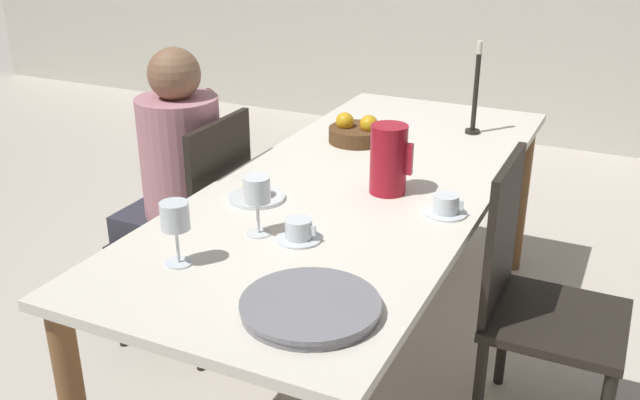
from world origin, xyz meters
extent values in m
plane|color=beige|center=(0.00, 0.00, 0.00)|extent=(20.00, 20.00, 0.00)
cube|color=silver|center=(0.00, 0.00, 0.74)|extent=(0.89, 2.18, 0.03)
cylinder|color=brown|center=(-0.38, 1.03, 0.36)|extent=(0.07, 0.07, 0.73)
cylinder|color=brown|center=(0.38, 1.03, 0.36)|extent=(0.07, 0.07, 0.73)
cylinder|color=black|center=(-0.89, -0.29, 0.21)|extent=(0.04, 0.04, 0.41)
cylinder|color=black|center=(-0.89, 0.08, 0.21)|extent=(0.04, 0.04, 0.41)
cylinder|color=black|center=(-0.52, -0.29, 0.21)|extent=(0.04, 0.04, 0.41)
cylinder|color=black|center=(-0.52, 0.08, 0.21)|extent=(0.04, 0.04, 0.41)
cube|color=black|center=(-0.70, -0.10, 0.43)|extent=(0.42, 0.42, 0.03)
cube|color=black|center=(-0.51, -0.10, 0.68)|extent=(0.03, 0.39, 0.49)
cylinder|color=black|center=(0.89, 0.12, 0.21)|extent=(0.04, 0.04, 0.41)
cylinder|color=black|center=(0.52, 0.12, 0.21)|extent=(0.04, 0.04, 0.41)
cylinder|color=black|center=(0.52, -0.25, 0.21)|extent=(0.04, 0.04, 0.41)
cube|color=black|center=(0.70, -0.07, 0.43)|extent=(0.42, 0.42, 0.03)
cube|color=black|center=(0.51, -0.07, 0.68)|extent=(0.03, 0.39, 0.49)
cylinder|color=#33333D|center=(-0.85, -0.17, 0.22)|extent=(0.09, 0.09, 0.44)
cylinder|color=#33333D|center=(-0.85, -0.01, 0.22)|extent=(0.09, 0.09, 0.44)
cube|color=#33333D|center=(-0.77, -0.09, 0.49)|extent=(0.30, 0.34, 0.11)
cylinder|color=#B77A84|center=(-0.68, -0.09, 0.76)|extent=(0.30, 0.30, 0.46)
sphere|color=brown|center=(-0.68, -0.09, 1.08)|extent=(0.19, 0.19, 0.19)
cylinder|color=brown|center=(-0.78, 0.12, 0.88)|extent=(0.25, 0.06, 0.20)
cylinder|color=#A31423|center=(0.12, -0.07, 0.87)|extent=(0.12, 0.12, 0.23)
cube|color=#A31423|center=(0.19, -0.07, 0.88)|extent=(0.02, 0.02, 0.10)
cone|color=#A31423|center=(0.07, -0.07, 0.96)|extent=(0.04, 0.04, 0.04)
cylinder|color=white|center=(-0.20, -0.77, 0.76)|extent=(0.07, 0.07, 0.00)
cylinder|color=white|center=(-0.20, -0.77, 0.81)|extent=(0.01, 0.01, 0.10)
cylinder|color=white|center=(-0.20, -0.77, 0.90)|extent=(0.08, 0.08, 0.07)
cylinder|color=white|center=(-0.10, -0.52, 0.76)|extent=(0.07, 0.07, 0.00)
cylinder|color=white|center=(-0.10, -0.52, 0.81)|extent=(0.01, 0.01, 0.10)
cylinder|color=white|center=(-0.10, -0.52, 0.90)|extent=(0.08, 0.08, 0.07)
cylinder|color=orange|center=(-0.10, -0.52, 0.88)|extent=(0.06, 0.06, 0.04)
cylinder|color=silver|center=(0.02, -0.51, 0.76)|extent=(0.13, 0.13, 0.01)
cylinder|color=silver|center=(0.02, -0.51, 0.79)|extent=(0.08, 0.08, 0.06)
cube|color=silver|center=(0.06, -0.51, 0.80)|extent=(0.01, 0.01, 0.03)
cylinder|color=silver|center=(0.34, -0.16, 0.76)|extent=(0.13, 0.13, 0.01)
cylinder|color=silver|center=(0.34, -0.16, 0.79)|extent=(0.08, 0.08, 0.06)
cube|color=silver|center=(0.39, -0.16, 0.80)|extent=(0.01, 0.01, 0.03)
cylinder|color=gray|center=(0.22, -0.84, 0.77)|extent=(0.33, 0.33, 0.02)
cylinder|color=gray|center=(0.22, -0.84, 0.78)|extent=(0.33, 0.33, 0.01)
cylinder|color=silver|center=(-0.24, -0.30, 0.76)|extent=(0.18, 0.18, 0.01)
sphere|color=tan|center=(-0.24, -0.30, 0.80)|extent=(0.09, 0.09, 0.09)
cylinder|color=brown|center=(-0.17, 0.38, 0.79)|extent=(0.23, 0.23, 0.06)
sphere|color=gold|center=(-0.12, 0.37, 0.84)|extent=(0.07, 0.07, 0.07)
sphere|color=gold|center=(-0.22, 0.37, 0.84)|extent=(0.07, 0.07, 0.07)
cylinder|color=black|center=(0.21, 0.68, 0.77)|extent=(0.06, 0.06, 0.01)
cylinder|color=black|center=(0.21, 0.68, 0.93)|extent=(0.02, 0.02, 0.31)
cylinder|color=beige|center=(0.21, 0.68, 1.11)|extent=(0.02, 0.02, 0.05)
camera|label=1|loc=(0.85, -2.12, 1.65)|focal=40.00mm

